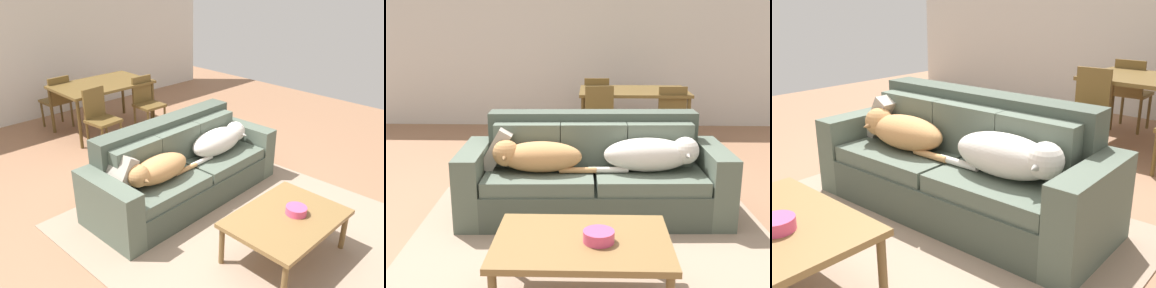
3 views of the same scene
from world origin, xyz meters
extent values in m
plane|color=#93684B|center=(0.00, 0.00, 0.00)|extent=(10.00, 10.00, 0.00)
cube|color=silver|center=(0.00, 4.00, 1.35)|extent=(8.00, 0.12, 2.70)
cube|color=gray|center=(0.20, -0.60, 0.01)|extent=(3.03, 3.10, 0.01)
cube|color=#444F43|center=(0.20, 0.18, 0.16)|extent=(1.93, 0.93, 0.32)
cube|color=#536052|center=(-0.28, 0.17, 0.38)|extent=(0.95, 0.86, 0.12)
cube|color=#536052|center=(0.67, 0.20, 0.38)|extent=(0.95, 0.86, 0.12)
cube|color=#444F43|center=(0.18, 0.50, 0.66)|extent=(1.91, 0.31, 0.45)
cube|color=#536052|center=(-0.40, 0.29, 0.63)|extent=(0.59, 0.18, 0.38)
cube|color=#536052|center=(0.19, 0.31, 0.63)|extent=(0.59, 0.18, 0.38)
cube|color=#536052|center=(0.78, 0.33, 0.63)|extent=(0.59, 0.18, 0.38)
cube|color=#536052|center=(-0.86, 0.15, 0.31)|extent=(0.24, 0.87, 0.63)
cube|color=#536052|center=(1.25, 0.22, 0.31)|extent=(0.24, 0.87, 0.63)
ellipsoid|color=tan|center=(-0.26, 0.09, 0.57)|extent=(0.71, 0.35, 0.26)
sphere|color=tan|center=(-0.55, 0.06, 0.61)|extent=(0.23, 0.23, 0.23)
cone|color=olive|center=(-0.55, -0.05, 0.60)|extent=(0.11, 0.13, 0.10)
cylinder|color=tan|center=(0.06, 0.03, 0.47)|extent=(0.32, 0.06, 0.05)
ellipsoid|color=silver|center=(0.65, 0.13, 0.58)|extent=(0.76, 0.36, 0.29)
sphere|color=silver|center=(0.97, 0.12, 0.63)|extent=(0.24, 0.24, 0.24)
cone|color=#A6A097|center=(0.98, 0.02, 0.61)|extent=(0.11, 0.13, 0.11)
cylinder|color=silver|center=(0.32, 0.05, 0.47)|extent=(0.34, 0.06, 0.05)
cube|color=#ADA495|center=(-0.66, 0.26, 0.61)|extent=(0.30, 0.39, 0.39)
cube|color=olive|center=(0.12, -1.20, 0.41)|extent=(1.07, 0.75, 0.04)
cylinder|color=brown|center=(-0.36, -0.87, 0.19)|extent=(0.05, 0.05, 0.39)
cylinder|color=brown|center=(0.61, -0.87, 0.19)|extent=(0.05, 0.05, 0.39)
cylinder|color=#EA4C7F|center=(0.22, -1.23, 0.46)|extent=(0.19, 0.19, 0.07)
cylinder|color=brown|center=(0.06, 2.26, 0.37)|extent=(0.05, 0.05, 0.73)
cylinder|color=brown|center=(0.06, 3.11, 0.37)|extent=(0.05, 0.05, 0.73)
cube|color=brown|center=(0.29, 1.98, 0.44)|extent=(0.44, 0.44, 0.04)
cube|color=brown|center=(0.27, 2.16, 0.68)|extent=(0.36, 0.08, 0.43)
cylinder|color=brown|center=(0.14, 1.80, 0.21)|extent=(0.04, 0.04, 0.42)
cylinder|color=brown|center=(0.48, 1.83, 0.21)|extent=(0.04, 0.04, 0.42)
cylinder|color=brown|center=(0.10, 2.13, 0.21)|extent=(0.04, 0.04, 0.42)
cylinder|color=brown|center=(0.44, 2.17, 0.21)|extent=(0.04, 0.04, 0.42)
cylinder|color=brown|center=(1.04, 1.92, 0.21)|extent=(0.04, 0.04, 0.42)
cube|color=brown|center=(0.23, 3.31, 0.45)|extent=(0.42, 0.42, 0.04)
cube|color=brown|center=(0.24, 3.13, 0.67)|extent=(0.36, 0.05, 0.40)
cylinder|color=brown|center=(0.40, 3.49, 0.21)|extent=(0.04, 0.04, 0.43)
cylinder|color=brown|center=(0.06, 3.47, 0.21)|extent=(0.04, 0.04, 0.43)
cylinder|color=brown|center=(0.41, 3.15, 0.21)|extent=(0.04, 0.04, 0.43)
cylinder|color=brown|center=(0.07, 3.13, 0.21)|extent=(0.04, 0.04, 0.43)
camera|label=1|loc=(-2.58, -2.76, 2.45)|focal=37.81mm
camera|label=2|loc=(0.17, -3.85, 1.72)|focal=44.94mm
camera|label=3|loc=(2.33, -2.16, 1.58)|focal=42.62mm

